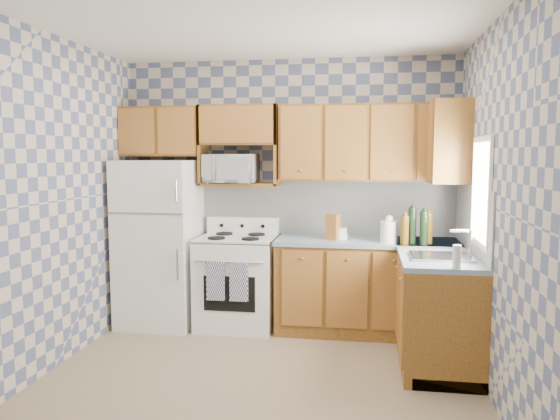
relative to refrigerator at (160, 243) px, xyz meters
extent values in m
plane|color=#917D5B|center=(1.27, -1.25, -0.84)|extent=(3.40, 3.40, 0.00)
cube|color=slate|center=(1.27, 0.35, 0.51)|extent=(3.40, 0.02, 2.70)
cube|color=slate|center=(2.97, -1.25, 0.51)|extent=(0.02, 3.20, 2.70)
cube|color=white|center=(1.68, 0.34, 0.36)|extent=(2.60, 0.02, 0.56)
cube|color=white|center=(2.96, -0.45, 0.36)|extent=(0.02, 1.60, 0.56)
cube|color=white|center=(0.00, 0.00, 0.00)|extent=(0.75, 0.70, 1.68)
cube|color=white|center=(0.80, 0.03, -0.39)|extent=(0.76, 0.65, 0.90)
cube|color=silver|center=(0.80, 0.03, 0.07)|extent=(0.76, 0.65, 0.02)
cube|color=white|center=(0.80, 0.30, 0.16)|extent=(0.76, 0.08, 0.17)
cube|color=navy|center=(0.68, -0.32, -0.30)|extent=(0.18, 0.02, 0.37)
cube|color=navy|center=(0.90, -0.32, -0.30)|extent=(0.18, 0.02, 0.37)
cube|color=#68380D|center=(2.10, 0.05, -0.40)|extent=(1.75, 0.60, 0.88)
cube|color=#68380D|center=(2.67, -0.45, -0.40)|extent=(0.60, 1.60, 0.88)
cube|color=slate|center=(2.10, 0.05, 0.06)|extent=(1.77, 0.63, 0.04)
cube|color=slate|center=(2.67, -0.45, 0.06)|extent=(0.63, 1.60, 0.04)
cube|color=#68380D|center=(2.10, 0.19, 1.01)|extent=(1.75, 0.33, 0.74)
cube|color=#68380D|center=(-0.02, 0.19, 1.13)|extent=(0.82, 0.33, 0.50)
cube|color=#68380D|center=(2.81, 0.00, 1.01)|extent=(0.33, 0.70, 0.74)
cube|color=#68380D|center=(0.80, 0.19, 0.60)|extent=(0.80, 0.33, 0.03)
imported|color=white|center=(0.72, 0.15, 0.76)|extent=(0.53, 0.37, 0.29)
cube|color=#B7B7BC|center=(2.67, -0.80, 0.09)|extent=(0.48, 0.40, 0.03)
cube|color=white|center=(2.96, -0.80, 0.61)|extent=(0.02, 0.66, 0.86)
cylinder|color=black|center=(2.50, -0.15, 0.25)|extent=(0.07, 0.07, 0.33)
cylinder|color=black|center=(2.60, -0.21, 0.24)|extent=(0.07, 0.07, 0.31)
cylinder|color=#593C0B|center=(2.65, -0.11, 0.23)|extent=(0.07, 0.07, 0.29)
cylinder|color=#593C0B|center=(2.43, -0.21, 0.21)|extent=(0.07, 0.07, 0.27)
cube|color=brown|center=(1.76, -0.01, 0.20)|extent=(0.14, 0.14, 0.25)
cylinder|color=white|center=(2.29, -0.11, 0.18)|extent=(0.16, 0.16, 0.20)
cylinder|color=silver|center=(2.73, -1.20, 0.17)|extent=(0.06, 0.06, 0.17)
camera|label=1|loc=(2.08, -5.23, 0.90)|focal=35.00mm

